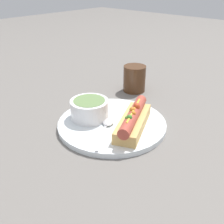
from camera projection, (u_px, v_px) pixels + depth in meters
The scene contains 6 objects.
ground_plane at pixel (112, 126), 0.70m from camera, with size 4.00×4.00×0.00m, color slate.
dinner_plate at pixel (112, 124), 0.70m from camera, with size 0.29×0.29×0.01m.
hot_dog at pixel (133, 120), 0.65m from camera, with size 0.18×0.12×0.06m.
soup_bowl at pixel (90, 108), 0.70m from camera, with size 0.10×0.10×0.05m.
spoon at pixel (106, 125), 0.67m from camera, with size 0.14×0.10×0.01m.
drinking_glass at pixel (134, 79), 0.89m from camera, with size 0.08×0.08×0.09m.
Camera 1 is at (-0.44, -0.41, 0.36)m, focal length 42.00 mm.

